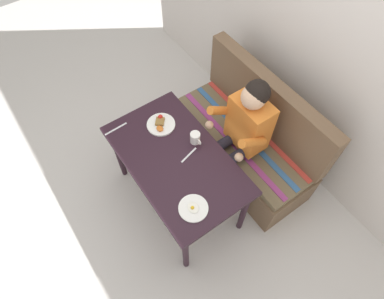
{
  "coord_description": "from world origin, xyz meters",
  "views": [
    {
      "loc": [
        1.14,
        -0.65,
        2.88
      ],
      "look_at": [
        0.0,
        0.15,
        0.72
      ],
      "focal_mm": 30.78,
      "sensor_mm": 36.0,
      "label": 1
    }
  ],
  "objects": [
    {
      "name": "knife",
      "position": [
        -0.51,
        -0.25,
        0.73
      ],
      "size": [
        0.02,
        0.2,
        0.0
      ],
      "primitive_type": "cube",
      "rotation": [
        0.0,
        0.0,
        0.03
      ],
      "color": "silver",
      "rests_on": "table"
    },
    {
      "name": "couch",
      "position": [
        0.0,
        0.76,
        0.33
      ],
      "size": [
        1.44,
        0.56,
        1.0
      ],
      "color": "brown",
      "rests_on": "ground"
    },
    {
      "name": "coffee_mug",
      "position": [
        -0.04,
        0.21,
        0.78
      ],
      "size": [
        0.12,
        0.08,
        0.1
      ],
      "color": "white",
      "rests_on": "table"
    },
    {
      "name": "back_wall",
      "position": [
        0.0,
        1.27,
        1.3
      ],
      "size": [
        4.4,
        0.1,
        2.6
      ],
      "primitive_type": "cube",
      "color": "silver",
      "rests_on": "ground"
    },
    {
      "name": "plate_breakfast",
      "position": [
        -0.34,
        0.08,
        0.74
      ],
      "size": [
        0.23,
        0.23,
        0.05
      ],
      "color": "white",
      "rests_on": "table"
    },
    {
      "name": "person",
      "position": [
        0.08,
        0.59,
        0.74
      ],
      "size": [
        0.45,
        0.61,
        1.21
      ],
      "color": "orange",
      "rests_on": "ground"
    },
    {
      "name": "fork",
      "position": [
        0.03,
        0.1,
        0.73
      ],
      "size": [
        0.06,
        0.17,
        0.0
      ],
      "primitive_type": "cube",
      "rotation": [
        0.0,
        0.0,
        0.26
      ],
      "color": "silver",
      "rests_on": "table"
    },
    {
      "name": "table",
      "position": [
        0.0,
        0.0,
        0.65
      ],
      "size": [
        1.2,
        0.7,
        0.73
      ],
      "color": "black",
      "rests_on": "ground"
    },
    {
      "name": "plate_eggs",
      "position": [
        0.41,
        -0.13,
        0.74
      ],
      "size": [
        0.21,
        0.21,
        0.04
      ],
      "color": "white",
      "rests_on": "table"
    },
    {
      "name": "ground_plane",
      "position": [
        0.0,
        0.0,
        0.0
      ],
      "size": [
        8.0,
        8.0,
        0.0
      ],
      "primitive_type": "plane",
      "color": "beige"
    }
  ]
}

